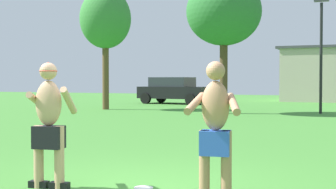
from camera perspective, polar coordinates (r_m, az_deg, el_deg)
player_with_cap at (r=6.54m, az=-13.82°, el=-2.85°), size 0.74×0.61×1.66m
player_in_blue at (r=5.81m, az=5.58°, el=-3.82°), size 0.66×0.63×1.65m
frisbee at (r=6.43m, az=-2.91°, el=-10.95°), size 0.25×0.25×0.03m
car_black_mid_lot at (r=28.93m, az=0.75°, el=0.54°), size 4.48×2.44×1.58m
lamp_post at (r=21.42m, az=17.55°, el=6.06°), size 0.60×0.24×4.90m
tree_left_field at (r=20.87m, az=6.58°, el=9.57°), size 3.17×3.17×5.75m
tree_behind_players at (r=23.74m, az=-7.36°, el=8.72°), size 2.47×2.47×5.80m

